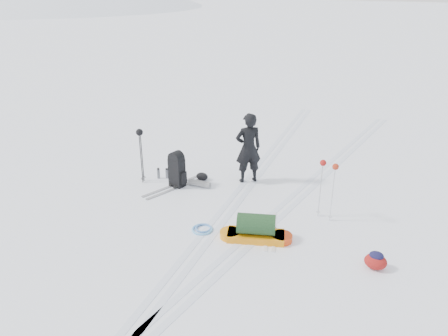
# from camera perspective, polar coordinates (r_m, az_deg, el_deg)

# --- Properties ---
(ground) EXTENTS (200.00, 200.00, 0.00)m
(ground) POSITION_cam_1_polar(r_m,az_deg,el_deg) (10.45, 0.60, -5.29)
(ground) COLOR white
(ground) RESTS_ON ground
(ski_tracks) EXTENTS (3.38, 17.97, 0.01)m
(ski_tracks) POSITION_cam_1_polar(r_m,az_deg,el_deg) (10.96, 5.46, -3.91)
(ski_tracks) COLOR silver
(ski_tracks) RESTS_ON ground
(skier) EXTENTS (0.83, 0.79, 1.90)m
(skier) POSITION_cam_1_polar(r_m,az_deg,el_deg) (11.43, 3.20, 2.60)
(skier) COLOR black
(skier) RESTS_ON ground
(pulk_sled) EXTENTS (1.58, 0.89, 0.58)m
(pulk_sled) POSITION_cam_1_polar(r_m,az_deg,el_deg) (9.21, 4.20, -8.07)
(pulk_sled) COLOR orange
(pulk_sled) RESTS_ON ground
(expedition_rucksack) EXTENTS (1.07, 0.49, 0.97)m
(expedition_rucksack) POSITION_cam_1_polar(r_m,az_deg,el_deg) (11.40, -5.81, -0.30)
(expedition_rucksack) COLOR black
(expedition_rucksack) RESTS_ON ground
(ski_poles_black) EXTENTS (0.18, 0.22, 1.50)m
(ski_poles_black) POSITION_cam_1_polar(r_m,az_deg,el_deg) (11.49, -10.92, 3.76)
(ski_poles_black) COLOR black
(ski_poles_black) RESTS_ON ground
(ski_poles_silver) EXTENTS (0.43, 0.24, 1.40)m
(ski_poles_silver) POSITION_cam_1_polar(r_m,az_deg,el_deg) (9.77, 13.50, -0.44)
(ski_poles_silver) COLOR #B6B8BD
(ski_poles_silver) RESTS_ON ground
(touring_skis_grey) EXTENTS (0.94, 1.87, 0.07)m
(touring_skis_grey) POSITION_cam_1_polar(r_m,az_deg,el_deg) (11.53, -6.48, -2.42)
(touring_skis_grey) COLOR #96999E
(touring_skis_grey) RESTS_ON ground
(touring_skis_white) EXTENTS (0.73, 1.60, 0.06)m
(touring_skis_white) POSITION_cam_1_polar(r_m,az_deg,el_deg) (9.63, 6.08, -8.10)
(touring_skis_white) COLOR white
(touring_skis_white) RESTS_ON ground
(rope_coil) EXTENTS (0.59, 0.59, 0.06)m
(rope_coil) POSITION_cam_1_polar(r_m,az_deg,el_deg) (9.61, -2.81, -7.94)
(rope_coil) COLOR #5EABE6
(rope_coil) RESTS_ON ground
(small_daypack) EXTENTS (0.43, 0.33, 0.36)m
(small_daypack) POSITION_cam_1_polar(r_m,az_deg,el_deg) (8.86, 19.21, -11.34)
(small_daypack) COLOR maroon
(small_daypack) RESTS_ON ground
(thermos_pair) EXTENTS (0.28, 0.21, 0.30)m
(thermos_pair) POSITION_cam_1_polar(r_m,az_deg,el_deg) (12.03, -8.03, -0.69)
(thermos_pair) COLOR #575A5E
(thermos_pair) RESTS_ON ground
(stuff_sack) EXTENTS (0.39, 0.33, 0.21)m
(stuff_sack) POSITION_cam_1_polar(r_m,az_deg,el_deg) (11.83, -2.89, -1.10)
(stuff_sack) COLOR black
(stuff_sack) RESTS_ON ground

